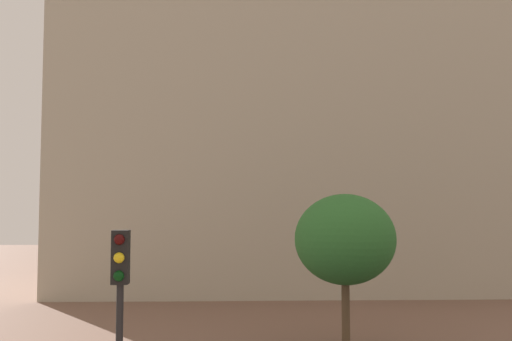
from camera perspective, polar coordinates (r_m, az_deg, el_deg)
The scene contains 3 objects.
landmark_building at distance 36.75m, azimuth 2.62°, elevation 4.91°, with size 26.81×14.00×35.91m.
traffic_light_pole at distance 9.88m, azimuth -13.73°, elevation -13.74°, with size 0.28×0.34×4.48m.
tree_curb_far at distance 19.53m, azimuth 9.05°, elevation -6.96°, with size 3.45×3.45×5.33m.
Camera 1 is at (-0.43, -4.20, 4.86)m, focal length 39.26 mm.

